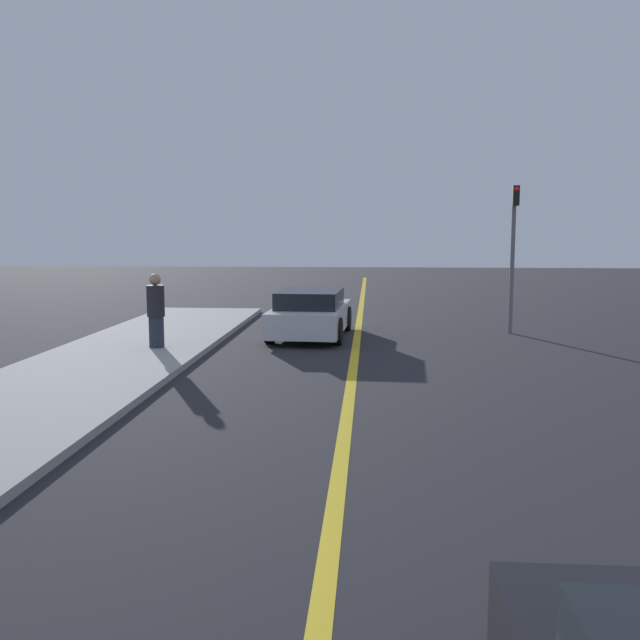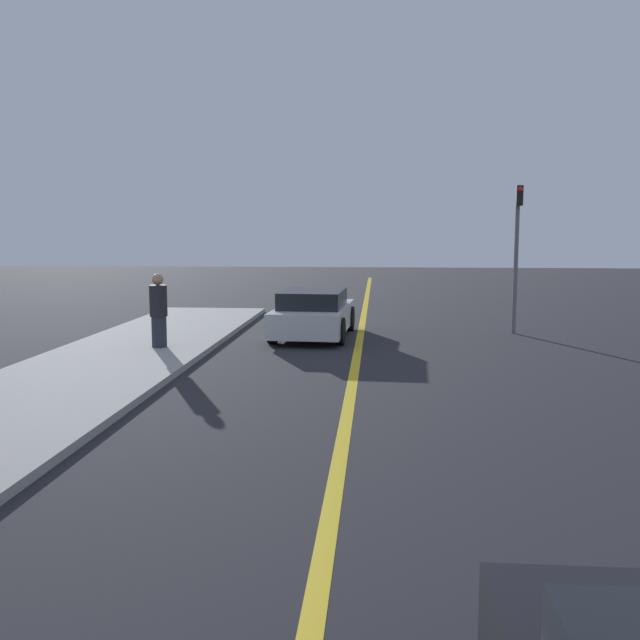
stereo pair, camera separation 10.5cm
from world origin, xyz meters
The scene contains 4 objects.
road_center_line centered at (0.00, 18.00, 0.00)m, with size 0.20×60.00×0.01m.
car_ahead_center centered at (-1.27, 23.86, 0.64)m, with size 2.15×4.32×1.30m.
pedestrian_far_standing centered at (-4.71, 21.06, 1.00)m, with size 0.42×0.42×1.75m.
traffic_light centered at (4.31, 24.91, 2.53)m, with size 0.18×0.40×4.12m.
Camera 1 is at (0.36, 4.63, 2.93)m, focal length 40.00 mm.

